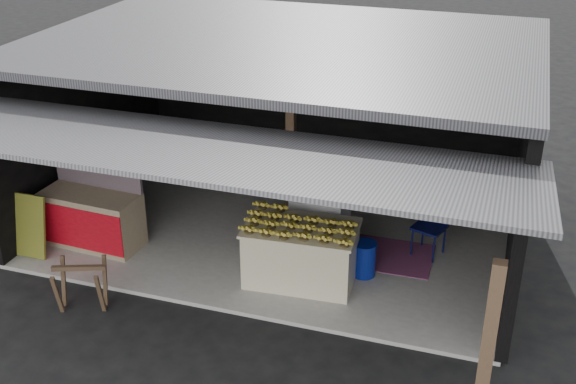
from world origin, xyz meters
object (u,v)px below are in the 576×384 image
(banana_table, at_px, (301,254))
(neighbor_stall, at_px, (92,216))
(sawhorse, at_px, (81,282))
(water_barrel, at_px, (364,260))
(plastic_chair, at_px, (433,220))
(white_crate, at_px, (320,220))

(banana_table, distance_m, neighbor_stall, 3.27)
(neighbor_stall, bearing_deg, sawhorse, -59.99)
(water_barrel, bearing_deg, sawhorse, -150.61)
(banana_table, distance_m, sawhorse, 2.93)
(banana_table, height_order, plastic_chair, plastic_chair)
(white_crate, xyz_separation_m, plastic_chair, (1.61, 0.35, 0.09))
(white_crate, height_order, neighbor_stall, neighbor_stall)
(neighbor_stall, distance_m, plastic_chair, 5.05)
(banana_table, xyz_separation_m, neighbor_stall, (-3.27, 0.01, 0.04))
(banana_table, height_order, sawhorse, banana_table)
(banana_table, relative_size, water_barrel, 3.29)
(white_crate, height_order, water_barrel, white_crate)
(neighbor_stall, xyz_separation_m, plastic_chair, (4.87, 1.32, 0.07))
(plastic_chair, bearing_deg, banana_table, -122.01)
(sawhorse, bearing_deg, water_barrel, 8.99)
(neighbor_stall, bearing_deg, banana_table, 3.28)
(water_barrel, bearing_deg, plastic_chair, 49.52)
(banana_table, bearing_deg, neighbor_stall, 176.22)
(white_crate, distance_m, sawhorse, 3.52)
(banana_table, bearing_deg, water_barrel, 22.96)
(neighbor_stall, relative_size, sawhorse, 2.01)
(banana_table, bearing_deg, sawhorse, -153.33)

